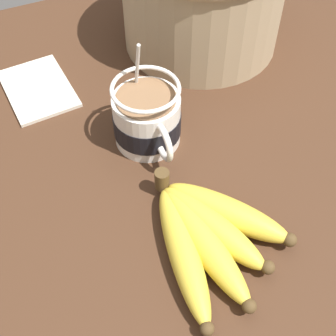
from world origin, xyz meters
The scene contains 4 objects.
table centered at (0.00, 0.00, 1.87)cm, with size 102.85×102.85×3.73cm.
coffee_mug centered at (-7.47, -0.97, 8.00)cm, with size 14.20×9.93×15.95cm.
banana_bunch centered at (11.88, -0.86, 5.66)cm, with size 21.79×17.67×4.43cm.
napkin centered at (-25.14, -13.44, 4.03)cm, with size 15.10×11.10×0.60cm.
Camera 1 is at (37.59, -17.75, 55.96)cm, focal length 50.00 mm.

